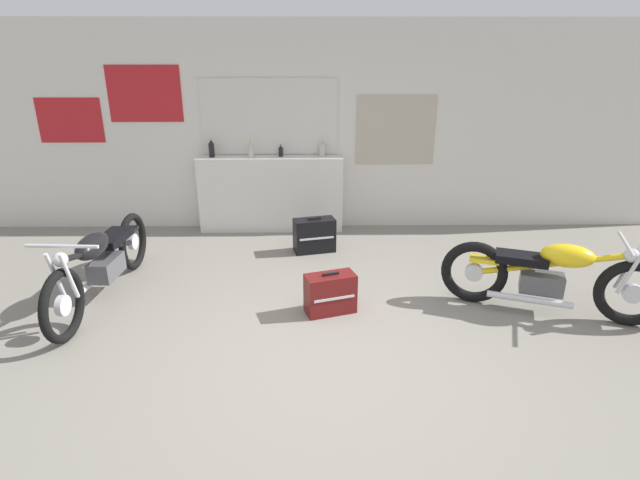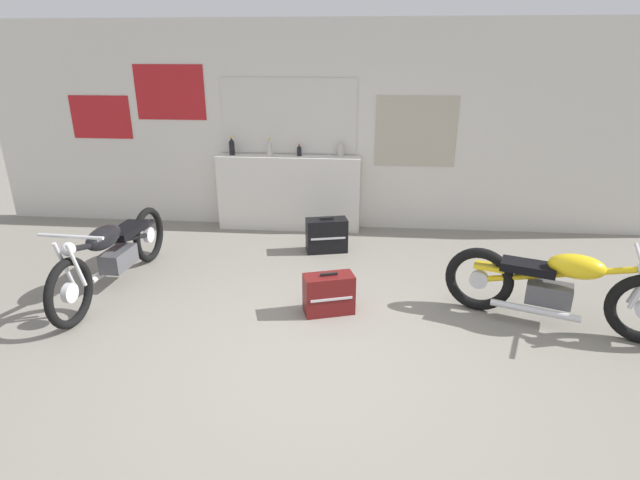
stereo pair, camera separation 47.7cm
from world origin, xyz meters
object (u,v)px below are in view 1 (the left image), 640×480
bottle_leftmost (211,149)px  motorcycle_black (101,261)px  bottle_left_center (251,150)px  motorcycle_yellow (551,276)px  hard_case_black (314,235)px  bottle_center (281,151)px  bottle_right_center (322,149)px  hard_case_darkred (330,293)px

bottle_leftmost → motorcycle_black: (-0.76, -2.11, -0.74)m
bottle_leftmost → bottle_left_center: (0.54, -0.06, -0.00)m
motorcycle_yellow → hard_case_black: 2.78m
bottle_center → hard_case_black: (0.45, -0.88, -0.90)m
bottle_right_center → hard_case_darkred: 2.64m
motorcycle_yellow → hard_case_darkred: motorcycle_yellow is taller
motorcycle_black → motorcycle_yellow: 4.41m
bottle_left_center → motorcycle_yellow: size_ratio=0.13×
motorcycle_black → hard_case_black: (2.15, 1.26, -0.20)m
bottle_left_center → bottle_right_center: 0.97m
motorcycle_yellow → hard_case_darkred: 2.11m
motorcycle_black → hard_case_black: size_ratio=4.01×
bottle_right_center → bottle_leftmost: bearing=-178.7°
bottle_left_center → bottle_center: (0.40, 0.09, -0.04)m
motorcycle_black → motorcycle_yellow: (4.39, -0.36, -0.02)m
bottle_right_center → bottle_center: bearing=-179.4°
bottle_right_center → hard_case_black: 1.29m
motorcycle_yellow → hard_case_darkred: bearing=178.9°
bottle_leftmost → hard_case_darkred: bearing=-57.7°
bottle_left_center → motorcycle_black: size_ratio=0.11×
bottle_leftmost → motorcycle_black: 2.37m
bottle_center → motorcycle_black: bottle_center is taller
bottle_left_center → motorcycle_yellow: (3.10, -2.41, -0.76)m
motorcycle_yellow → bottle_left_center: bearing=142.1°
motorcycle_yellow → hard_case_darkred: size_ratio=3.71×
bottle_center → bottle_right_center: 0.57m
bottle_leftmost → bottle_right_center: size_ratio=1.14×
motorcycle_black → motorcycle_yellow: motorcycle_black is taller
bottle_right_center → motorcycle_black: bearing=-136.5°
bottle_left_center → bottle_center: bottle_left_center is taller
bottle_left_center → bottle_center: bearing=12.5°
bottle_right_center → motorcycle_yellow: (2.13, -2.51, -0.75)m
bottle_left_center → hard_case_darkred: bearing=-67.1°
hard_case_black → hard_case_darkred: (0.15, -1.58, -0.02)m
bottle_center → bottle_right_center: size_ratio=0.72×
bottle_center → motorcycle_yellow: 3.75m
bottle_leftmost → motorcycle_yellow: bottle_leftmost is taller
bottle_center → hard_case_darkred: bearing=-76.2°
bottle_leftmost → bottle_right_center: bearing=1.3°
bottle_left_center → bottle_right_center: bottle_left_center is taller
bottle_center → motorcycle_black: (-1.69, -2.14, -0.70)m
hard_case_darkred → bottle_right_center: bearing=90.9°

